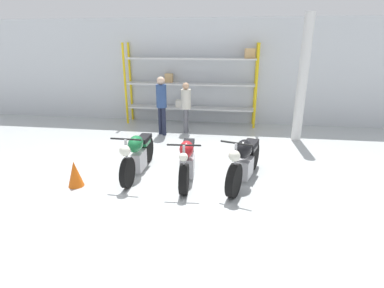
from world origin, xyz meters
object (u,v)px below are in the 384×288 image
Objects in this scene: motorcycle_green at (138,154)px; person_browsing at (161,101)px; shelving_rack at (192,83)px; motorcycle_black at (244,161)px; motorcycle_red at (187,160)px; traffic_cone at (75,174)px; person_near_rack at (186,104)px.

motorcycle_green is 3.06m from person_browsing.
shelving_rack is 2.26× the size of motorcycle_black.
traffic_cone is at bearing -76.28° from motorcycle_red.
motorcycle_green is 0.99× the size of motorcycle_black.
motorcycle_black is 3.91m from person_near_rack.
person_browsing is 0.81m from person_near_rack.
motorcycle_black is at bearing 88.85° from motorcycle_green.
motorcycle_green is 1.13m from motorcycle_red.
motorcycle_green is at bearing -75.02° from motorcycle_black.
traffic_cone is at bearing -53.28° from motorcycle_green.
shelving_rack is 2.28× the size of motorcycle_green.
motorcycle_red is 1.22m from motorcycle_black.
motorcycle_red is 3.52m from person_near_rack.
traffic_cone is (-1.68, -5.23, -1.18)m from shelving_rack.
traffic_cone is (-1.64, -4.14, -0.67)m from person_near_rack.
motorcycle_green is (-0.58, -4.45, -0.98)m from shelving_rack.
person_browsing reaches higher than traffic_cone.
motorcycle_black is at bearing -68.73° from shelving_rack.
shelving_rack is 5.62m from traffic_cone.
shelving_rack reaches higher than person_browsing.
person_near_rack is 2.94× the size of traffic_cone.
motorcycle_black reaches higher than motorcycle_red.
shelving_rack is 4.67m from motorcycle_red.
person_near_rack reaches higher than traffic_cone.
person_browsing is 3.32× the size of traffic_cone.
person_near_rack reaches higher than motorcycle_green.
motorcycle_black is 4.02m from person_browsing.
motorcycle_red is 2.34m from traffic_cone.
shelving_rack is at bearing -141.57° from motorcycle_black.
person_near_rack is at bearing -135.24° from motorcycle_black.
shelving_rack is at bearing -92.68° from person_near_rack.
shelving_rack is 2.29× the size of motorcycle_red.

